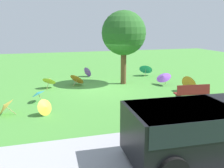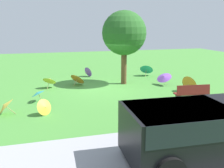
{
  "view_description": "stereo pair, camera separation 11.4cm",
  "coord_description": "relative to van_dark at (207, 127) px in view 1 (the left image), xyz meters",
  "views": [
    {
      "loc": [
        3.57,
        13.79,
        3.59
      ],
      "look_at": [
        0.08,
        1.68,
        0.6
      ],
      "focal_mm": 40.38,
      "sensor_mm": 36.0,
      "label": 1
    },
    {
      "loc": [
        3.46,
        13.82,
        3.59
      ],
      "look_at": [
        0.08,
        1.68,
        0.6
      ],
      "focal_mm": 40.38,
      "sensor_mm": 36.0,
      "label": 2
    }
  ],
  "objects": [
    {
      "name": "parasol_orange_1",
      "position": [
        2.04,
        -9.56,
        -0.48
      ],
      "size": [
        1.14,
        1.16,
        0.81
      ],
      "color": "tan",
      "rests_on": "ground"
    },
    {
      "name": "parasol_teal_0",
      "position": [
        4.35,
        -6.62,
        -0.47
      ],
      "size": [
        0.84,
        0.86,
        0.63
      ],
      "color": "tan",
      "rests_on": "ground"
    },
    {
      "name": "parasol_yellow_0",
      "position": [
        4.07,
        -4.69,
        -0.58
      ],
      "size": [
        0.74,
        0.68,
        0.67
      ],
      "color": "tan",
      "rests_on": "ground"
    },
    {
      "name": "road_strip",
      "position": [
        0.59,
        -0.22,
        -0.91
      ],
      "size": [
        40.0,
        4.06,
        0.01
      ],
      "primitive_type": "cube",
      "color": "#9E9EA3",
      "rests_on": "ground"
    },
    {
      "name": "parasol_orange_0",
      "position": [
        -3.64,
        -6.36,
        -0.45
      ],
      "size": [
        0.97,
        1.01,
        0.92
      ],
      "color": "tan",
      "rests_on": "ground"
    },
    {
      "name": "van_dark",
      "position": [
        0.0,
        0.0,
        0.0
      ],
      "size": [
        4.67,
        2.28,
        1.53
      ],
      "color": "black",
      "rests_on": "ground"
    },
    {
      "name": "parasol_teal_1",
      "position": [
        -3.11,
        -11.1,
        -0.41
      ],
      "size": [
        1.18,
        1.13,
        0.89
      ],
      "color": "tan",
      "rests_on": "ground"
    },
    {
      "name": "shade_tree",
      "position": [
        -0.74,
        -9.13,
        2.16
      ],
      "size": [
        2.65,
        2.65,
        4.42
      ],
      "color": "brown",
      "rests_on": "ground"
    },
    {
      "name": "parasol_yellow_1",
      "position": [
        3.71,
        -9.25,
        -0.44
      ],
      "size": [
        1.02,
        1.0,
        0.77
      ],
      "color": "tan",
      "rests_on": "ground"
    },
    {
      "name": "parasol_purple_0",
      "position": [
        0.94,
        -11.91,
        -0.56
      ],
      "size": [
        0.67,
        0.77,
        0.7
      ],
      "color": "tan",
      "rests_on": "ground"
    },
    {
      "name": "park_bench",
      "position": [
        -2.54,
        -4.49,
        -0.45
      ],
      "size": [
        1.64,
        0.64,
        0.9
      ],
      "color": "maroon",
      "rests_on": "ground"
    },
    {
      "name": "parasol_yellow_2",
      "position": [
        5.63,
        -5.17,
        -0.52
      ],
      "size": [
        0.76,
        0.86,
        0.72
      ],
      "color": "tan",
      "rests_on": "ground"
    },
    {
      "name": "ground",
      "position": [
        0.59,
        -8.47,
        -0.91
      ],
      "size": [
        40.0,
        40.0,
        0.0
      ],
      "primitive_type": "plane",
      "color": "#478C38"
    },
    {
      "name": "parasol_purple_1",
      "position": [
        -2.94,
        -8.09,
        -0.4
      ],
      "size": [
        1.17,
        1.18,
        0.8
      ],
      "color": "tan",
      "rests_on": "ground"
    }
  ]
}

